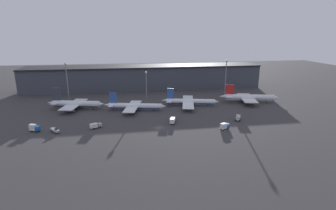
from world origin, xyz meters
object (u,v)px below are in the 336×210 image
Objects in this scene: airplane_1 at (134,106)px; service_vehicle_0 at (238,118)px; service_vehicle_1 at (55,130)px; service_vehicle_5 at (173,120)px; service_vehicle_2 at (34,128)px; airplane_0 at (76,104)px; airplane_3 at (249,98)px; service_vehicle_3 at (95,125)px; service_vehicle_4 at (225,126)px; airplane_2 at (190,101)px.

service_vehicle_0 is at bearing -14.05° from airplane_1.
service_vehicle_5 is (62.13, 4.57, 0.59)m from service_vehicle_1.
airplane_1 reaches higher than service_vehicle_2.
airplane_3 is at bearing 11.49° from airplane_0.
service_vehicle_2 is at bearing -152.17° from airplane_3.
airplane_0 is at bearing 76.46° from service_vehicle_5.
service_vehicle_2 reaches higher than service_vehicle_1.
airplane_0 is 0.91× the size of airplane_3.
service_vehicle_3 is (16.77, -39.04, -1.99)m from airplane_0.
airplane_1 is at bearing 54.90° from service_vehicle_5.
airplane_0 reaches higher than service_vehicle_4.
airplane_3 is (82.62, 6.79, 0.74)m from airplane_1.
service_vehicle_0 is 1.00× the size of service_vehicle_2.
service_vehicle_0 is at bearing -47.19° from airplane_2.
service_vehicle_1 is 87.83m from service_vehicle_4.
service_vehicle_4 is at bearing -68.49° from airplane_2.
airplane_1 reaches higher than service_vehicle_4.
service_vehicle_3 is at bearing -148.02° from airplane_3.
service_vehicle_3 is (19.91, 2.67, 0.38)m from service_vehicle_1.
service_vehicle_4 is at bearing -18.72° from airplane_0.
airplane_0 is 69.73m from service_vehicle_5.
airplane_1 is 82.90m from airplane_3.
airplane_3 reaches higher than airplane_1.
airplane_1 is 36.96m from service_vehicle_3.
airplane_2 is at bearing 45.39° from service_vehicle_2.
airplane_0 is 0.98× the size of airplane_2.
airplane_0 is 39.57m from airplane_1.
service_vehicle_3 is at bearing 111.24° from service_vehicle_5.
airplane_3 is at bearing -13.52° from service_vehicle_3.
service_vehicle_4 is at bearing -43.14° from service_vehicle_3.
service_vehicle_3 reaches higher than service_vehicle_1.
service_vehicle_1 is 1.12× the size of service_vehicle_2.
airplane_2 is 6.83× the size of service_vehicle_0.
airplane_2 is at bearing 21.07° from airplane_1.
airplane_2 is (76.70, -3.49, -0.60)m from airplane_0.
service_vehicle_2 is 0.70× the size of service_vehicle_5.
service_vehicle_2 is (-90.47, -35.57, -0.89)m from airplane_2.
service_vehicle_2 reaches higher than service_vehicle_5.
service_vehicle_4 reaches higher than service_vehicle_0.
airplane_3 is 5.13× the size of service_vehicle_5.
airplane_0 reaches higher than airplane_2.
airplane_0 is 6.67× the size of service_vehicle_0.
airplane_1 is 7.32× the size of service_vehicle_4.
airplane_3 is 71.21m from service_vehicle_5.
service_vehicle_4 is at bearing 16.84° from service_vehicle_2.
airplane_0 is 5.93× the size of service_vehicle_1.
airplane_0 is 121.13m from airplane_3.
service_vehicle_2 is (-52.25, -29.89, -0.91)m from airplane_1.
airplane_3 is 7.34× the size of service_vehicle_2.
airplane_1 reaches higher than service_vehicle_3.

